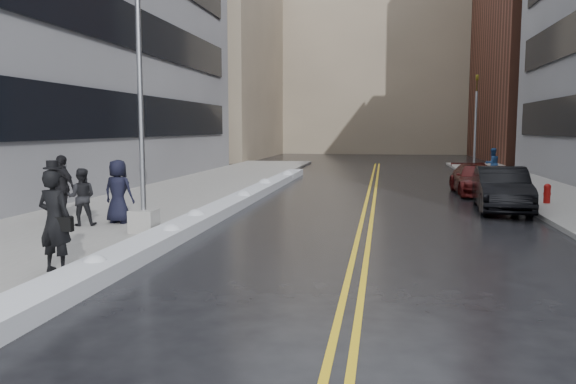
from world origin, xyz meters
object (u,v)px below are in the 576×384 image
at_px(car_maroon, 476,180).
at_px(pedestrian_d, 62,188).
at_px(pedestrian_b, 82,197).
at_px(pedestrian_c, 118,191).
at_px(fire_hydrant, 547,192).
at_px(pedestrian_fedora, 55,221).
at_px(traffic_signal, 476,120).
at_px(pedestrian_east, 492,163).
at_px(car_black, 501,189).
at_px(lamppost, 142,143).

bearing_deg(car_maroon, pedestrian_d, -143.96).
bearing_deg(pedestrian_b, pedestrian_c, -166.02).
height_order(fire_hydrant, pedestrian_fedora, pedestrian_fedora).
distance_m(pedestrian_b, pedestrian_d, 1.31).
bearing_deg(pedestrian_d, car_maroon, -118.58).
distance_m(traffic_signal, pedestrian_d, 25.57).
xyz_separation_m(pedestrian_fedora, pedestrian_b, (-2.26, 4.90, -0.18)).
xyz_separation_m(pedestrian_c, pedestrian_d, (-1.89, 0.20, 0.06)).
xyz_separation_m(pedestrian_fedora, pedestrian_east, (12.07, 22.39, -0.15)).
xyz_separation_m(pedestrian_east, car_black, (-1.76, -11.46, -0.22)).
distance_m(pedestrian_fedora, pedestrian_d, 6.56).
height_order(pedestrian_fedora, pedestrian_b, pedestrian_fedora).
bearing_deg(car_maroon, fire_hydrant, -63.99).
distance_m(pedestrian_fedora, pedestrian_east, 25.44).
relative_size(fire_hydrant, pedestrian_east, 0.43).
distance_m(pedestrian_fedora, car_black, 15.04).
distance_m(lamppost, car_maroon, 15.79).
height_order(pedestrian_b, pedestrian_c, pedestrian_c).
height_order(lamppost, pedestrian_b, lamppost).
distance_m(pedestrian_c, car_maroon, 15.74).
xyz_separation_m(fire_hydrant, traffic_signal, (-0.50, 14.00, 2.85)).
relative_size(pedestrian_east, car_black, 0.36).
height_order(pedestrian_b, car_maroon, pedestrian_b).
distance_m(fire_hydrant, pedestrian_fedora, 17.30).
relative_size(fire_hydrant, pedestrian_b, 0.44).
bearing_deg(pedestrian_fedora, pedestrian_b, -55.84).
distance_m(pedestrian_d, car_black, 14.62).
xyz_separation_m(traffic_signal, pedestrian_d, (-15.01, -20.58, -2.27)).
relative_size(lamppost, car_maroon, 1.68).
relative_size(pedestrian_b, pedestrian_c, 0.88).
relative_size(pedestrian_fedora, car_black, 0.42).
bearing_deg(pedestrian_c, car_black, -148.77).
bearing_deg(lamppost, pedestrian_east, 56.14).
height_order(lamppost, car_maroon, lamppost).
distance_m(lamppost, pedestrian_d, 3.78).
relative_size(traffic_signal, pedestrian_b, 3.66).
bearing_deg(pedestrian_d, pedestrian_east, -108.62).
bearing_deg(fire_hydrant, pedestrian_c, -153.53).
bearing_deg(traffic_signal, car_black, -95.16).
distance_m(pedestrian_fedora, pedestrian_c, 5.65).
bearing_deg(car_black, pedestrian_b, -150.46).
bearing_deg(car_maroon, car_black, -90.46).
xyz_separation_m(lamppost, traffic_signal, (11.80, 22.00, 0.87)).
xyz_separation_m(pedestrian_fedora, pedestrian_c, (-1.42, 5.47, -0.07)).
xyz_separation_m(pedestrian_east, car_maroon, (-1.84, -6.36, -0.34)).
height_order(pedestrian_b, pedestrian_d, pedestrian_d).
distance_m(lamppost, pedestrian_b, 2.75).
bearing_deg(pedestrian_b, car_black, -174.02).
height_order(traffic_signal, pedestrian_d, traffic_signal).
relative_size(lamppost, traffic_signal, 1.27).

